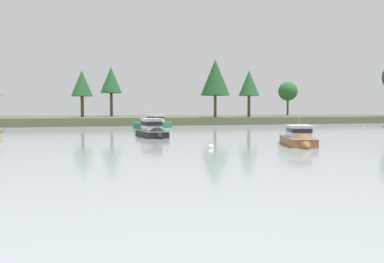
# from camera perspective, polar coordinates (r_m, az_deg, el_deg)

# --- Properties ---
(far_shore_bank) EXTENTS (243.93, 47.94, 1.52)m
(far_shore_bank) POSITION_cam_1_polar(r_m,az_deg,el_deg) (95.01, -7.07, 1.93)
(far_shore_bank) COLOR #4C563D
(far_shore_bank) RESTS_ON ground
(cruiser_black) EXTENTS (3.01, 7.04, 4.27)m
(cruiser_black) POSITION_cam_1_polar(r_m,az_deg,el_deg) (40.96, -5.99, -0.17)
(cruiser_black) COLOR black
(cruiser_black) RESTS_ON ground
(cruiser_wood) EXTENTS (4.00, 6.83, 3.25)m
(cruiser_wood) POSITION_cam_1_polar(r_m,az_deg,el_deg) (32.18, 16.16, -1.41)
(cruiser_wood) COLOR brown
(cruiser_wood) RESTS_ON ground
(cruiser_green) EXTENTS (7.63, 6.14, 3.90)m
(cruiser_green) POSITION_cam_1_polar(r_m,az_deg,el_deg) (62.80, -5.50, 1.01)
(cruiser_green) COLOR #236B3D
(cruiser_green) RESTS_ON ground
(mooring_buoy_orange) EXTENTS (0.42, 0.42, 0.47)m
(mooring_buoy_orange) POSITION_cam_1_polar(r_m,az_deg,el_deg) (76.53, 24.73, 0.81)
(mooring_buoy_orange) COLOR orange
(mooring_buoy_orange) RESTS_ON ground
(mooring_buoy_green) EXTENTS (0.51, 0.51, 0.56)m
(mooring_buoy_green) POSITION_cam_1_polar(r_m,az_deg,el_deg) (73.42, 27.35, 0.67)
(mooring_buoy_green) COLOR #1E8C47
(mooring_buoy_green) RESTS_ON ground
(mooring_buoy_white) EXTENTS (0.50, 0.50, 0.55)m
(mooring_buoy_white) POSITION_cam_1_polar(r_m,az_deg,el_deg) (29.10, 2.91, -2.41)
(mooring_buoy_white) COLOR white
(mooring_buoy_white) RESTS_ON ground
(shore_tree_inland_b) EXTENTS (6.04, 6.04, 11.94)m
(shore_tree_inland_b) POSITION_cam_1_polar(r_m,az_deg,el_deg) (77.68, 3.60, 8.27)
(shore_tree_inland_b) COLOR brown
(shore_tree_inland_b) RESTS_ON far_shore_bank
(shore_tree_left) EXTENTS (4.92, 4.92, 11.52)m
(shore_tree_left) POSITION_cam_1_polar(r_m,az_deg,el_deg) (89.18, -12.31, 7.68)
(shore_tree_left) COLOR brown
(shore_tree_left) RESTS_ON far_shore_bank
(shore_tree_left_mid) EXTENTS (4.46, 4.46, 10.05)m
(shore_tree_left_mid) POSITION_cam_1_polar(r_m,az_deg,el_deg) (81.77, 8.76, 7.30)
(shore_tree_left_mid) COLOR brown
(shore_tree_left_mid) RESTS_ON far_shore_bank
(shore_tree_right_mid) EXTENTS (4.50, 4.50, 9.95)m
(shore_tree_right_mid) POSITION_cam_1_polar(r_m,az_deg,el_deg) (82.80, -16.55, 7.06)
(shore_tree_right_mid) COLOR brown
(shore_tree_right_mid) RESTS_ON far_shore_bank
(shore_tree_far_right) EXTENTS (5.26, 5.26, 9.34)m
(shore_tree_far_right) POSITION_cam_1_polar(r_m,az_deg,el_deg) (106.55, 14.50, 5.99)
(shore_tree_far_right) COLOR brown
(shore_tree_far_right) RESTS_ON far_shore_bank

